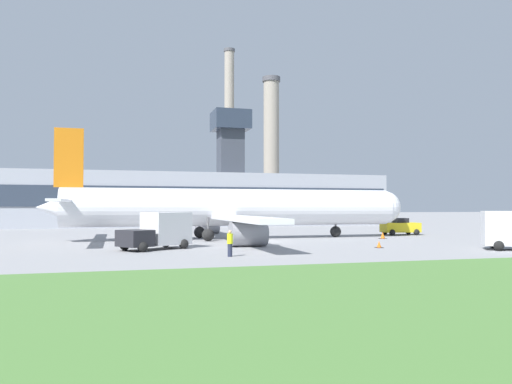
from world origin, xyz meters
TOP-DOWN VIEW (x-y plane):
  - ground_plane at (0.00, 0.00)m, footprint 400.00×400.00m
  - terminal_building at (0.32, 36.30)m, footprint 61.42×10.48m
  - smokestack_left at (11.72, 65.07)m, footprint 2.46×2.46m
  - smokestack_right at (20.97, 63.44)m, footprint 3.99×3.99m
  - airplane at (-1.84, 3.59)m, footprint 34.74×34.07m
  - pushback_tug at (17.16, 5.30)m, footprint 4.09×2.70m
  - fuel_truck at (-9.28, -5.96)m, footprint 5.46×4.61m
  - ground_crew_person at (-5.60, -12.49)m, footprint 0.38×0.38m
  - traffic_cone_near_nose at (6.41, -9.11)m, footprint 0.50×0.50m
  - traffic_cone_wingtip at (12.07, 0.17)m, footprint 0.62×0.62m

SIDE VIEW (x-z plane):
  - ground_plane at x=0.00m, z-range 0.00..0.00m
  - traffic_cone_near_nose at x=6.41m, z-range -0.02..0.49m
  - traffic_cone_wingtip at x=12.07m, z-range -0.03..0.60m
  - pushback_tug at x=17.16m, z-range -0.09..1.72m
  - ground_crew_person at x=-5.60m, z-range 0.02..1.63m
  - fuel_truck at x=-9.28m, z-range -0.04..2.58m
  - airplane at x=-1.84m, z-range -2.05..7.77m
  - terminal_building at x=0.32m, z-range -4.74..13.71m
  - smokestack_right at x=20.97m, z-range 0.16..32.15m
  - smokestack_left at x=11.72m, z-range 0.10..38.15m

